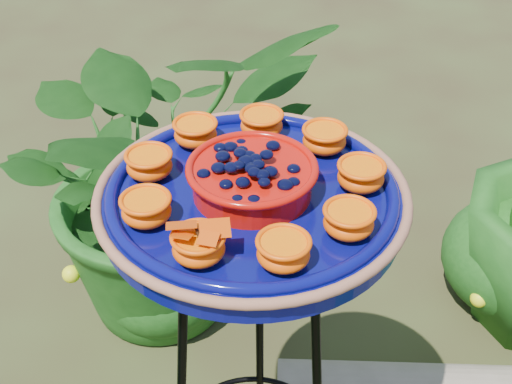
% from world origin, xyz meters
% --- Properties ---
extents(tripod_stand, '(0.35, 0.36, 0.90)m').
position_xyz_m(tripod_stand, '(-0.11, -0.10, 0.55)').
color(tripod_stand, black).
rests_on(tripod_stand, ground).
extents(feeder_dish, '(0.48, 0.48, 0.11)m').
position_xyz_m(feeder_dish, '(-0.11, -0.10, 0.94)').
color(feeder_dish, '#070954').
rests_on(feeder_dish, tripod_stand).
extents(shrub_back_left, '(1.12, 1.11, 0.94)m').
position_xyz_m(shrub_back_left, '(-0.48, 0.60, 0.47)').
color(shrub_back_left, '#174913').
rests_on(shrub_back_left, ground).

